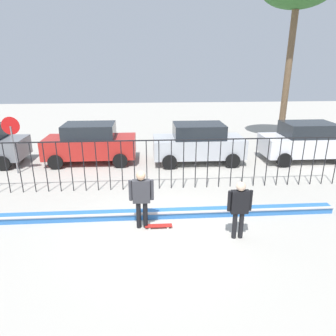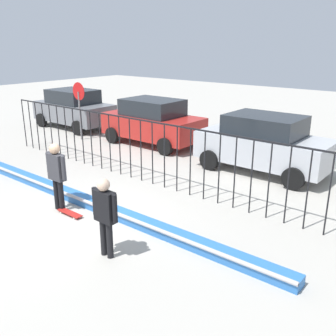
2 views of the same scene
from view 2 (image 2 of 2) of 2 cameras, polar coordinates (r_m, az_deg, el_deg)
ground_plane at (r=9.81m, az=-14.18°, el=-7.20°), size 60.00×60.00×0.00m
bowl_coping_ledge at (r=10.15m, az=-11.05°, el=-5.33°), size 11.00×0.40×0.27m
perimeter_fence at (r=11.33m, az=-2.36°, el=3.23°), size 14.04×0.04×1.95m
skateboarder at (r=9.97m, az=-16.34°, el=-0.39°), size 0.71×0.27×1.77m
skateboard at (r=9.93m, az=-14.49°, el=-6.53°), size 0.80×0.20×0.07m
camera_operator at (r=7.59m, az=-9.42°, el=-6.34°), size 0.68×0.25×1.67m
parked_car_gray at (r=19.84m, az=-13.95°, el=8.67°), size 4.30×2.12×1.90m
parked_car_red at (r=16.02m, az=-2.33°, el=6.97°), size 4.30×2.12×1.90m
parked_car_silver at (r=12.92m, az=14.09°, el=3.62°), size 4.30×2.12×1.90m
stop_sign at (r=17.14m, az=-13.15°, el=9.45°), size 0.76×0.07×2.50m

